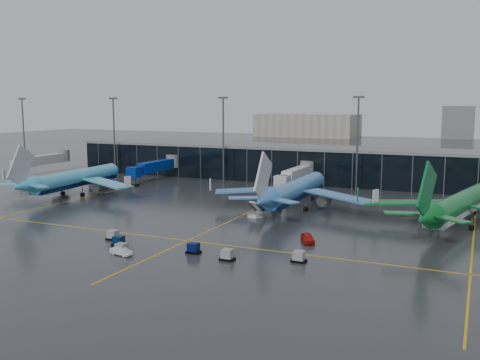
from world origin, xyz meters
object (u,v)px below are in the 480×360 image
at_px(airliner_aer_lingus, 460,192).
at_px(service_van_white, 121,251).
at_px(airliner_klm_near, 296,178).
at_px(mobile_airstair, 256,213).
at_px(service_van_red, 308,238).
at_px(airliner_arkefly, 77,169).
at_px(baggage_carts, 176,248).

distance_m(airliner_aer_lingus, service_van_white, 64.26).
bearing_deg(airliner_klm_near, mobile_airstair, -110.70).
relative_size(airliner_aer_lingus, mobile_airstair, 11.91).
bearing_deg(service_van_red, airliner_aer_lingus, 18.78).
bearing_deg(airliner_arkefly, mobile_airstair, -12.01).
bearing_deg(airliner_klm_near, airliner_aer_lingus, -6.55).
height_order(airliner_arkefly, service_van_white, airliner_arkefly).
bearing_deg(baggage_carts, airliner_aer_lingus, 43.75).
bearing_deg(airliner_aer_lingus, airliner_arkefly, -166.09).
height_order(baggage_carts, service_van_white, baggage_carts).
bearing_deg(airliner_arkefly, baggage_carts, -40.13).
height_order(baggage_carts, mobile_airstair, mobile_airstair).
xyz_separation_m(airliner_klm_near, baggage_carts, (-5.91, -42.17, -6.07)).
bearing_deg(airliner_arkefly, airliner_klm_near, 0.56).
xyz_separation_m(airliner_aer_lingus, baggage_carts, (-40.14, -38.44, -6.00)).
distance_m(mobile_airstair, service_van_white, 35.91).
xyz_separation_m(mobile_airstair, service_van_red, (15.91, -15.52, 0.04)).
bearing_deg(service_van_white, airliner_arkefly, 57.77).
bearing_deg(airliner_aer_lingus, service_van_red, -120.85).
xyz_separation_m(airliner_aer_lingus, service_van_red, (-22.84, -23.96, -5.95)).
distance_m(airliner_arkefly, service_van_red, 72.91).
distance_m(airliner_klm_near, service_van_red, 30.54).
bearing_deg(baggage_carts, airliner_arkefly, 144.80).
distance_m(mobile_airstair, service_van_red, 22.23).
bearing_deg(mobile_airstair, baggage_carts, -76.19).
height_order(airliner_aer_lingus, service_van_white, airliner_aer_lingus).
bearing_deg(service_van_white, airliner_klm_near, -4.71).
relative_size(airliner_klm_near, service_van_red, 9.38).
height_order(mobile_airstair, service_van_white, mobile_airstair).
relative_size(mobile_airstair, service_van_white, 0.93).
bearing_deg(mobile_airstair, service_van_red, -27.80).
bearing_deg(airliner_klm_near, service_van_white, -105.51).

